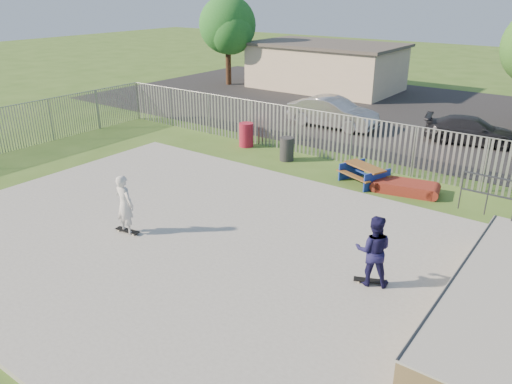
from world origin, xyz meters
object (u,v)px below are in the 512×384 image
Objects in this scene: picnic_table at (364,174)px; trash_bin_grey at (287,149)px; skater_navy at (373,251)px; skater_white at (125,205)px; car_silver at (333,112)px; tree_left at (228,25)px; trash_bin_red at (246,135)px; funbox at (405,187)px; car_dark at (472,130)px.

trash_bin_grey is (-3.79, 0.53, 0.15)m from picnic_table.
skater_navy and skater_white have the same top height.
trash_bin_grey is 0.21× the size of car_silver.
skater_navy is (20.23, -19.31, -3.23)m from tree_left.
skater_navy is at bearing -148.49° from car_silver.
trash_bin_red is 0.61× the size of skater_navy.
trash_bin_red is at bearing -167.63° from picnic_table.
skater_navy is (3.18, -6.43, 0.69)m from picnic_table.
trash_bin_grey is at bearing -68.70° from skater_navy.
skater_navy is at bearing -38.24° from trash_bin_red.
skater_white is at bearing -73.75° from trash_bin_red.
picnic_table is 6.50m from trash_bin_red.
skater_navy is (1.59, -6.47, 0.85)m from funbox.
trash_bin_grey is at bearing -165.76° from picnic_table.
skater_white reaches higher than picnic_table.
picnic_table is at bearing -87.42° from skater_navy.
car_silver reaches higher than car_dark.
trash_bin_grey is 18.50m from tree_left.
skater_white is at bearing -92.16° from picnic_table.
trash_bin_red is 2.67m from trash_bin_grey.
tree_left is at bearing 133.58° from funbox.
funbox is 6.71m from skater_navy.
picnic_table is 0.32× the size of tree_left.
funbox is 1.19× the size of skater_white.
car_dark is at bearing 38.67° from trash_bin_red.
trash_bin_grey is 9.10m from car_dark.
tree_left reaches higher than skater_navy.
trash_bin_red is at bearing -71.95° from skater_white.
skater_navy is 7.09m from skater_white.
trash_bin_grey is at bearing -12.57° from trash_bin_red.
tree_left reaches higher than trash_bin_grey.
car_dark is 14.19m from skater_navy.
skater_white is (-5.52, -15.84, 0.40)m from car_dark.
car_silver is (-6.39, 6.42, 0.60)m from funbox.
tree_left is at bearing -67.37° from skater_navy.
trash_bin_grey is 0.56× the size of skater_navy.
car_dark is (0.23, 7.66, 0.44)m from funbox.
skater_white is at bearing -57.57° from tree_left.
car_silver is (1.60, 5.34, 0.25)m from trash_bin_red.
picnic_table reaches higher than funbox.
trash_bin_red is (-7.99, 1.08, 0.35)m from funbox.
trash_bin_red is at bearing 116.33° from car_dark.
trash_bin_red is at bearing -61.96° from skater_navy.
trash_bin_red is 1.10× the size of trash_bin_grey.
car_silver reaches higher than trash_bin_grey.
car_silver is at bearing -27.66° from tree_left.
picnic_table is 0.95× the size of funbox.
funbox is at bearing 23.50° from picnic_table.
trash_bin_grey is 0.56× the size of skater_white.
trash_bin_grey is (2.60, -0.58, -0.05)m from trash_bin_red.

